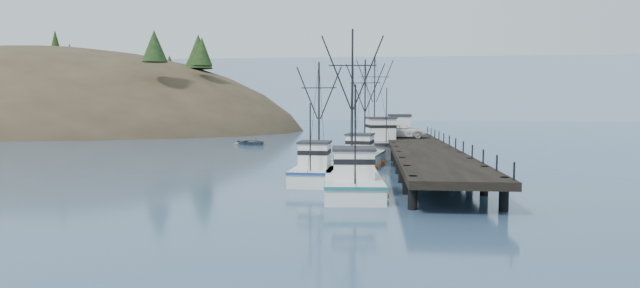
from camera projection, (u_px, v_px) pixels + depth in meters
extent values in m
plane|color=#314C6D|center=(241.00, 194.00, 34.49)|extent=(400.00, 400.00, 0.00)
cube|color=black|center=(423.00, 149.00, 48.81)|extent=(6.00, 44.00, 0.50)
cylinder|color=black|center=(413.00, 193.00, 29.30)|extent=(0.56, 0.56, 2.00)
cylinder|color=black|center=(504.00, 194.00, 28.78)|extent=(0.56, 0.56, 2.00)
cylinder|color=black|center=(407.00, 180.00, 34.26)|extent=(0.56, 0.56, 2.00)
cylinder|color=black|center=(484.00, 181.00, 33.74)|extent=(0.56, 0.56, 2.00)
cylinder|color=black|center=(402.00, 170.00, 39.22)|extent=(0.56, 0.56, 2.00)
cylinder|color=black|center=(470.00, 171.00, 38.70)|extent=(0.56, 0.56, 2.00)
cylinder|color=black|center=(398.00, 163.00, 44.17)|extent=(0.56, 0.56, 2.00)
cylinder|color=black|center=(458.00, 163.00, 43.65)|extent=(0.56, 0.56, 2.00)
cylinder|color=black|center=(396.00, 157.00, 49.13)|extent=(0.56, 0.56, 2.00)
cylinder|color=black|center=(449.00, 157.00, 48.61)|extent=(0.56, 0.56, 2.00)
cylinder|color=black|center=(393.00, 152.00, 54.09)|extent=(0.56, 0.56, 2.00)
cylinder|color=black|center=(442.00, 152.00, 53.57)|extent=(0.56, 0.56, 2.00)
cylinder|color=black|center=(391.00, 148.00, 59.05)|extent=(0.56, 0.56, 2.00)
cylinder|color=black|center=(436.00, 148.00, 58.53)|extent=(0.56, 0.56, 2.00)
cylinder|color=black|center=(390.00, 144.00, 64.01)|extent=(0.56, 0.56, 2.00)
cylinder|color=black|center=(431.00, 145.00, 63.49)|extent=(0.56, 0.56, 2.00)
cylinder|color=black|center=(388.00, 141.00, 68.97)|extent=(0.56, 0.56, 2.00)
cylinder|color=black|center=(427.00, 142.00, 68.45)|extent=(0.56, 0.56, 2.00)
ellipsoid|color=#382D1E|center=(39.00, 155.00, 119.33)|extent=(132.00, 78.00, 51.00)
ellipsoid|color=black|center=(30.00, 137.00, 123.47)|extent=(109.20, 62.40, 41.60)
cube|color=beige|center=(120.00, 129.00, 93.71)|extent=(4.00, 5.00, 2.80)
cube|color=beige|center=(101.00, 128.00, 98.27)|extent=(4.00, 5.00, 2.80)
cube|color=beige|center=(154.00, 128.00, 99.26)|extent=(4.00, 5.00, 2.80)
cube|color=#9EB2C6|center=(373.00, 119.00, 202.07)|extent=(360.00, 40.00, 26.00)
cube|color=silver|center=(260.00, 117.00, 221.94)|extent=(180.00, 25.00, 18.00)
cube|color=silver|center=(153.00, 136.00, 90.73)|extent=(1.00, 3.50, 0.90)
cylinder|color=black|center=(153.00, 120.00, 90.49)|extent=(0.08, 0.08, 6.00)
cube|color=silver|center=(187.00, 135.00, 94.27)|extent=(1.00, 3.50, 0.90)
cylinder|color=black|center=(186.00, 120.00, 94.04)|extent=(0.08, 0.08, 6.00)
cube|color=silver|center=(113.00, 136.00, 89.75)|extent=(1.00, 3.50, 0.90)
cylinder|color=black|center=(112.00, 120.00, 89.51)|extent=(0.08, 0.08, 6.00)
cube|color=silver|center=(159.00, 134.00, 96.64)|extent=(1.00, 3.50, 0.90)
cylinder|color=black|center=(158.00, 119.00, 96.41)|extent=(0.08, 0.08, 6.00)
cube|color=silver|center=(79.00, 136.00, 91.08)|extent=(1.00, 3.50, 0.90)
cylinder|color=black|center=(78.00, 120.00, 90.84)|extent=(0.08, 0.08, 6.00)
cube|color=silver|center=(137.00, 132.00, 102.24)|extent=(1.00, 3.50, 0.90)
cylinder|color=black|center=(137.00, 118.00, 102.01)|extent=(0.08, 0.08, 6.00)
cube|color=silver|center=(90.00, 134.00, 95.48)|extent=(1.00, 3.50, 0.90)
cylinder|color=black|center=(89.00, 119.00, 95.25)|extent=(0.08, 0.08, 6.00)
cube|color=silver|center=(67.00, 137.00, 88.36)|extent=(1.00, 3.50, 0.90)
cylinder|color=black|center=(67.00, 121.00, 88.13)|extent=(0.08, 0.08, 6.00)
cube|color=silver|center=(353.00, 187.00, 34.77)|extent=(4.49, 9.94, 1.60)
cube|color=silver|center=(350.00, 176.00, 39.59)|extent=(3.77, 3.77, 1.60)
cube|color=#196765|center=(353.00, 177.00, 34.71)|extent=(4.58, 10.19, 0.18)
cube|color=silver|center=(353.00, 164.00, 33.39)|extent=(2.84, 2.92, 1.90)
cube|color=#26262B|center=(354.00, 149.00, 33.31)|extent=(3.09, 3.18, 0.16)
cylinder|color=black|center=(352.00, 101.00, 35.77)|extent=(0.14, 0.14, 10.26)
cylinder|color=black|center=(355.00, 134.00, 30.74)|extent=(0.10, 0.10, 6.15)
cube|color=silver|center=(317.00, 176.00, 40.06)|extent=(3.61, 8.18, 1.60)
cube|color=silver|center=(324.00, 169.00, 44.02)|extent=(3.24, 3.24, 1.60)
cube|color=navy|center=(317.00, 167.00, 40.00)|extent=(3.69, 8.39, 0.18)
cube|color=silver|center=(315.00, 155.00, 38.90)|extent=(2.37, 2.37, 1.90)
cube|color=#26262B|center=(315.00, 142.00, 38.82)|extent=(2.57, 2.59, 0.16)
cylinder|color=black|center=(319.00, 113.00, 40.87)|extent=(0.14, 0.14, 8.34)
cylinder|color=black|center=(310.00, 137.00, 36.74)|extent=(0.10, 0.10, 5.00)
cube|color=silver|center=(362.00, 161.00, 50.02)|extent=(4.88, 9.28, 1.60)
cube|color=silver|center=(370.00, 157.00, 54.25)|extent=(3.34, 3.34, 1.60)
cube|color=#196467|center=(362.00, 154.00, 49.96)|extent=(4.98, 9.51, 0.18)
cube|color=silver|center=(360.00, 145.00, 48.79)|extent=(2.77, 2.86, 1.90)
cube|color=#26262B|center=(360.00, 134.00, 48.71)|extent=(3.01, 3.12, 0.16)
cylinder|color=black|center=(365.00, 106.00, 50.87)|extent=(0.14, 0.14, 9.42)
cylinder|color=black|center=(355.00, 127.00, 46.47)|extent=(0.10, 0.10, 5.65)
cube|color=slate|center=(377.00, 148.00, 61.57)|extent=(6.66, 13.01, 2.20)
cube|color=slate|center=(368.00, 144.00, 67.72)|extent=(4.22, 4.22, 2.20)
cube|color=black|center=(377.00, 140.00, 61.49)|extent=(6.81, 13.33, 0.18)
cube|color=silver|center=(380.00, 129.00, 59.80)|extent=(3.64, 4.02, 2.60)
cube|color=#26262B|center=(380.00, 118.00, 59.69)|extent=(3.96, 4.38, 0.16)
cylinder|color=black|center=(375.00, 97.00, 62.96)|extent=(0.14, 0.14, 10.29)
cylinder|color=black|center=(386.00, 115.00, 56.50)|extent=(0.10, 0.10, 6.17)
cube|color=silver|center=(399.00, 126.00, 66.66)|extent=(2.80, 3.00, 2.50)
cube|color=#26262B|center=(400.00, 115.00, 66.55)|extent=(3.00, 3.20, 0.30)
imported|color=silver|center=(404.00, 131.00, 61.62)|extent=(6.07, 3.24, 1.62)
imported|color=slate|center=(252.00, 145.00, 75.12)|extent=(7.04, 6.82, 1.19)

